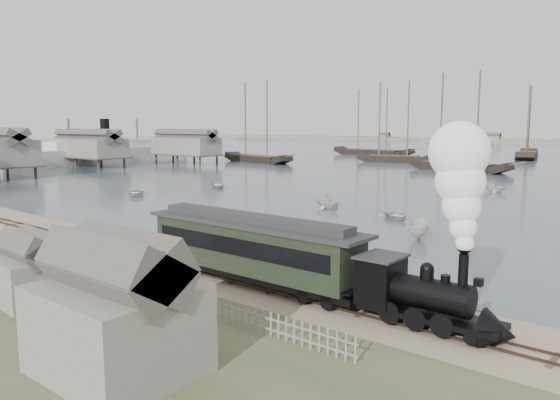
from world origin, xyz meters
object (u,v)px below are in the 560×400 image
Objects in this scene: locomotive at (448,242)px; beached_dinghy at (126,238)px; passenger_coach at (252,247)px; steamship at (105,141)px.

beached_dinghy is at bearing 175.85° from locomotive.
passenger_coach is at bearing -69.74° from beached_dinghy.
steamship reaches higher than locomotive.
locomotive is at bearing -121.56° from steamship.
passenger_coach is at bearing -124.29° from steamship.
locomotive is at bearing -66.57° from beached_dinghy.
steamship is (-82.33, 51.66, 4.99)m from beached_dinghy.
passenger_coach reaches higher than beached_dinghy.
locomotive is 0.19× the size of steamship.
locomotive is 2.20× the size of beached_dinghy.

